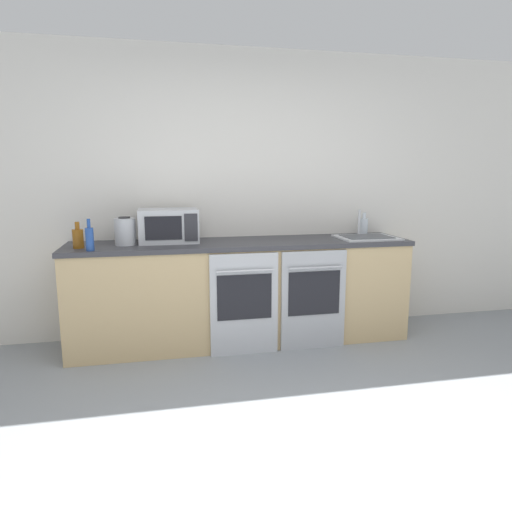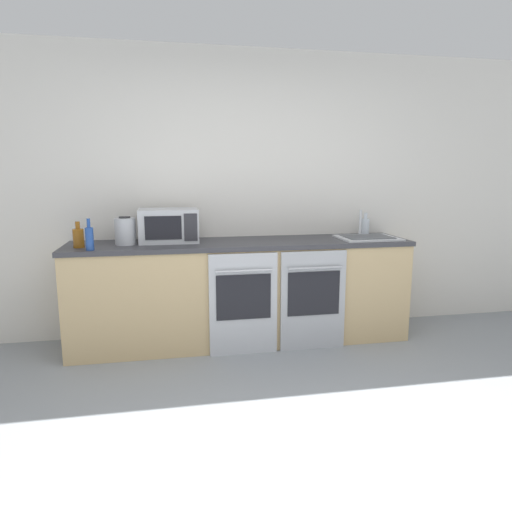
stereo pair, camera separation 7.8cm
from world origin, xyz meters
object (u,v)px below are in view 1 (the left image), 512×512
(kettle, at_px, (125,231))
(bottle_amber, at_px, (78,238))
(bottle_clear, at_px, (364,226))
(sink, at_px, (366,237))
(microwave, at_px, (169,226))
(oven_left, at_px, (244,304))
(bottle_blue, at_px, (90,238))
(oven_right, at_px, (313,300))

(kettle, bearing_deg, bottle_amber, -163.79)
(bottle_clear, relative_size, sink, 0.40)
(microwave, distance_m, bottle_amber, 0.74)
(bottle_clear, distance_m, kettle, 2.25)
(oven_left, xyz_separation_m, bottle_blue, (-1.19, 0.08, 0.57))
(microwave, height_order, bottle_amber, microwave)
(bottle_clear, bearing_deg, kettle, -173.94)
(bottle_amber, relative_size, bottle_clear, 1.00)
(bottle_clear, bearing_deg, sink, -110.49)
(microwave, xyz_separation_m, bottle_blue, (-0.60, -0.33, -0.05))
(oven_left, bearing_deg, bottle_blue, 176.21)
(bottle_blue, xyz_separation_m, kettle, (0.25, 0.25, 0.02))
(bottle_clear, height_order, kettle, kettle)
(kettle, bearing_deg, bottle_clear, 6.06)
(bottle_blue, bearing_deg, oven_left, -3.79)
(microwave, xyz_separation_m, bottle_clear, (1.88, 0.16, -0.06))
(oven_left, xyz_separation_m, kettle, (-0.94, 0.33, 0.58))
(bottle_blue, relative_size, kettle, 1.05)
(oven_left, xyz_separation_m, bottle_amber, (-1.29, 0.23, 0.55))
(bottle_amber, xyz_separation_m, bottle_clear, (2.60, 0.34, 0.00))
(kettle, bearing_deg, microwave, 12.24)
(oven_right, distance_m, sink, 0.81)
(bottle_amber, bearing_deg, bottle_clear, 7.48)
(oven_left, bearing_deg, bottle_amber, 170.05)
(bottle_amber, distance_m, sink, 2.49)
(oven_right, bearing_deg, bottle_amber, 173.16)
(bottle_blue, distance_m, kettle, 0.35)
(bottle_blue, relative_size, sink, 0.47)
(bottle_amber, relative_size, bottle_blue, 0.85)
(oven_left, distance_m, kettle, 1.16)
(oven_right, relative_size, microwave, 1.72)
(bottle_blue, bearing_deg, kettle, 45.62)
(oven_right, height_order, sink, sink)
(oven_left, distance_m, microwave, 0.94)
(bottle_amber, bearing_deg, oven_left, -9.95)
(bottle_clear, distance_m, bottle_blue, 2.54)
(oven_right, height_order, microwave, microwave)
(oven_right, height_order, kettle, kettle)
(oven_left, relative_size, kettle, 3.67)
(bottle_blue, bearing_deg, sink, 4.62)
(bottle_blue, xyz_separation_m, sink, (2.38, 0.19, -0.08))
(kettle, bearing_deg, oven_left, -19.33)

